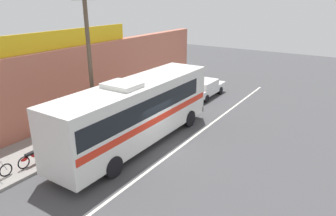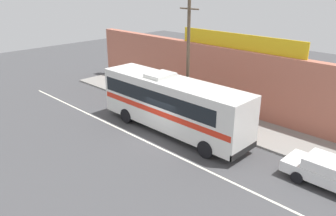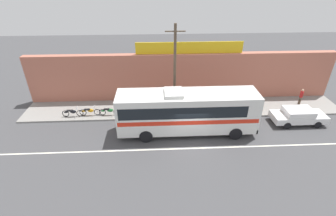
# 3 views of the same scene
# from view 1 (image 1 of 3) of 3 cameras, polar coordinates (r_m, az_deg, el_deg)

# --- Properties ---
(ground_plane) EXTENTS (70.00, 70.00, 0.00)m
(ground_plane) POSITION_cam_1_polar(r_m,az_deg,el_deg) (17.01, -1.34, -7.46)
(ground_plane) COLOR #444447
(sidewalk_slab) EXTENTS (30.00, 3.60, 0.14)m
(sidewalk_slab) POSITION_cam_1_polar(r_m,az_deg,el_deg) (20.11, -13.70, -3.36)
(sidewalk_slab) COLOR gray
(sidewalk_slab) RESTS_ON ground_plane
(storefront_facade) EXTENTS (30.00, 0.70, 4.80)m
(storefront_facade) POSITION_cam_1_polar(r_m,az_deg,el_deg) (20.91, -18.31, 3.87)
(storefront_facade) COLOR #B26651
(storefront_facade) RESTS_ON ground_plane
(storefront_billboard) EXTENTS (10.13, 0.12, 1.10)m
(storefront_billboard) POSITION_cam_1_polar(r_m,az_deg,el_deg) (20.73, -17.89, 12.13)
(storefront_billboard) COLOR gold
(storefront_billboard) RESTS_ON storefront_facade
(road_center_stripe) EXTENTS (30.00, 0.14, 0.01)m
(road_center_stripe) POSITION_cam_1_polar(r_m,az_deg,el_deg) (16.62, 0.97, -8.14)
(road_center_stripe) COLOR silver
(road_center_stripe) RESTS_ON ground_plane
(intercity_bus) EXTENTS (11.06, 2.66, 3.78)m
(intercity_bus) POSITION_cam_1_polar(r_m,az_deg,el_deg) (16.76, -5.90, -0.28)
(intercity_bus) COLOR silver
(intercity_bus) RESTS_ON ground_plane
(parked_car) EXTENTS (4.57, 1.91, 1.37)m
(parked_car) POSITION_cam_1_polar(r_m,az_deg,el_deg) (25.62, 6.68, 3.72)
(parked_car) COLOR silver
(parked_car) RESTS_ON ground_plane
(utility_pole) EXTENTS (1.60, 0.22, 8.15)m
(utility_pole) POSITION_cam_1_polar(r_m,az_deg,el_deg) (17.20, -14.16, 7.67)
(utility_pole) COLOR brown
(utility_pole) RESTS_ON sidewalk_slab
(motorcycle_orange) EXTENTS (1.86, 0.56, 0.94)m
(motorcycle_orange) POSITION_cam_1_polar(r_m,az_deg,el_deg) (16.46, -23.39, -8.02)
(motorcycle_orange) COLOR black
(motorcycle_orange) RESTS_ON sidewalk_slab
(pedestrian_far_right) EXTENTS (0.30, 0.48, 1.67)m
(pedestrian_far_right) POSITION_cam_1_polar(r_m,az_deg,el_deg) (28.36, 2.89, 6.18)
(pedestrian_far_right) COLOR brown
(pedestrian_far_right) RESTS_ON sidewalk_slab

